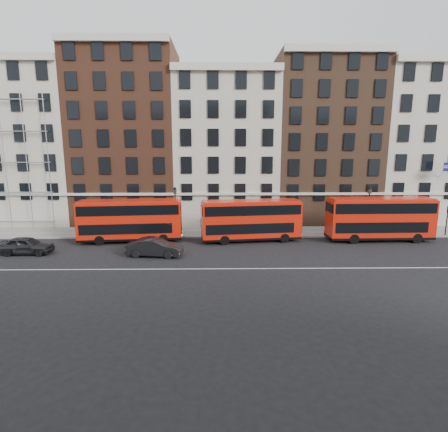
{
  "coord_description": "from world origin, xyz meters",
  "views": [
    {
      "loc": [
        -0.98,
        -28.84,
        9.48
      ],
      "look_at": [
        -0.47,
        5.0,
        3.0
      ],
      "focal_mm": 28.0,
      "sensor_mm": 36.0,
      "label": 1
    }
  ],
  "objects_px": {
    "bus_b": "(130,220)",
    "car_rear": "(26,245)",
    "traffic_light": "(448,215)",
    "car_front": "(155,247)",
    "bus_c": "(251,219)",
    "bus_d": "(380,218)"
  },
  "relations": [
    {
      "from": "bus_b",
      "to": "traffic_light",
      "type": "bearing_deg",
      "value": -3.04
    },
    {
      "from": "bus_d",
      "to": "traffic_light",
      "type": "height_order",
      "value": "bus_d"
    },
    {
      "from": "car_rear",
      "to": "car_front",
      "type": "bearing_deg",
      "value": -93.72
    },
    {
      "from": "car_rear",
      "to": "traffic_light",
      "type": "height_order",
      "value": "traffic_light"
    },
    {
      "from": "bus_c",
      "to": "traffic_light",
      "type": "relative_size",
      "value": 3.21
    },
    {
      "from": "bus_b",
      "to": "bus_d",
      "type": "height_order",
      "value": "bus_d"
    },
    {
      "from": "bus_b",
      "to": "bus_c",
      "type": "height_order",
      "value": "bus_b"
    },
    {
      "from": "car_front",
      "to": "traffic_light",
      "type": "bearing_deg",
      "value": -71.52
    },
    {
      "from": "bus_d",
      "to": "car_front",
      "type": "bearing_deg",
      "value": -168.64
    },
    {
      "from": "bus_b",
      "to": "car_front",
      "type": "distance_m",
      "value": 6.28
    },
    {
      "from": "bus_d",
      "to": "car_rear",
      "type": "height_order",
      "value": "bus_d"
    },
    {
      "from": "bus_b",
      "to": "car_rear",
      "type": "bearing_deg",
      "value": -159.48
    },
    {
      "from": "bus_c",
      "to": "car_rear",
      "type": "distance_m",
      "value": 21.48
    },
    {
      "from": "traffic_light",
      "to": "bus_c",
      "type": "bearing_deg",
      "value": -175.65
    },
    {
      "from": "traffic_light",
      "to": "bus_b",
      "type": "bearing_deg",
      "value": -177.23
    },
    {
      "from": "bus_c",
      "to": "car_front",
      "type": "relative_size",
      "value": 2.12
    },
    {
      "from": "car_rear",
      "to": "traffic_light",
      "type": "distance_m",
      "value": 43.21
    },
    {
      "from": "car_rear",
      "to": "bus_c",
      "type": "bearing_deg",
      "value": -78.3
    },
    {
      "from": "bus_b",
      "to": "car_front",
      "type": "xyz_separation_m",
      "value": [
        3.38,
        -5.07,
        -1.53
      ]
    },
    {
      "from": "bus_b",
      "to": "bus_d",
      "type": "distance_m",
      "value": 25.94
    },
    {
      "from": "bus_c",
      "to": "traffic_light",
      "type": "height_order",
      "value": "bus_c"
    },
    {
      "from": "bus_c",
      "to": "car_front",
      "type": "bearing_deg",
      "value": -158.04
    }
  ]
}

